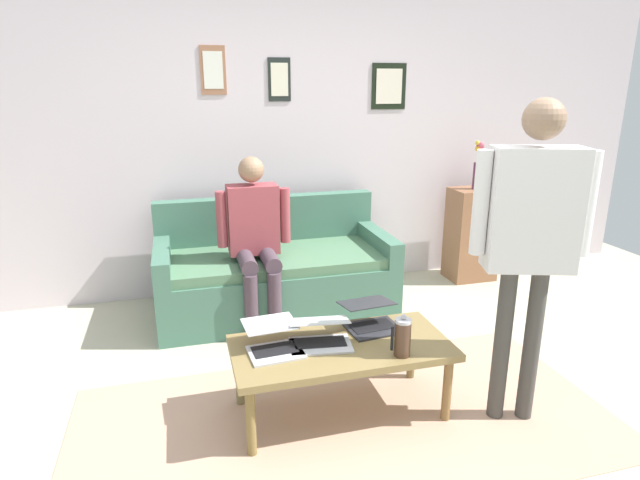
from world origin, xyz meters
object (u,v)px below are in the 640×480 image
object	(u,v)px
person_seated	(255,233)
person_standing	(531,225)
laptop_right	(273,342)
french_press	(402,337)
laptop_left	(371,319)
laptop_center	(320,336)
side_shelf	(472,234)
flower_vase	(478,167)
couch	(274,273)
coffee_table	(341,352)

from	to	relation	value
person_seated	person_standing	bearing A→B (deg)	126.74
laptop_right	french_press	world-z (taller)	french_press
laptop_left	laptop_center	xyz separation A→B (m)	(0.34, 0.12, -0.00)
laptop_right	side_shelf	size ratio (longest dim) A/B	0.41
flower_vase	person_seated	xyz separation A→B (m)	(2.10, 0.44, -0.33)
french_press	laptop_left	bearing A→B (deg)	-84.09
french_press	side_shelf	xyz separation A→B (m)	(-1.56, -1.91, -0.09)
laptop_left	person_standing	world-z (taller)	person_standing
french_press	person_seated	bearing A→B (deg)	-69.81
flower_vase	person_seated	world-z (taller)	flower_vase
person_seated	couch	bearing A→B (deg)	-128.29
laptop_center	person_seated	xyz separation A→B (m)	(0.16, -1.23, 0.27)
couch	laptop_left	xyz separation A→B (m)	(-0.32, 1.34, 0.16)
coffee_table	couch	bearing A→B (deg)	-86.52
laptop_center	laptop_right	xyz separation A→B (m)	(0.26, 0.00, 0.00)
side_shelf	laptop_right	bearing A→B (deg)	37.33
couch	flower_vase	world-z (taller)	flower_vase
couch	laptop_right	size ratio (longest dim) A/B	5.19
laptop_center	laptop_right	world-z (taller)	laptop_center
laptop_left	laptop_center	size ratio (longest dim) A/B	0.98
person_standing	person_seated	distance (m)	1.99
couch	laptop_center	size ratio (longest dim) A/B	5.00
laptop_right	coffee_table	bearing A→B (deg)	173.63
couch	laptop_right	world-z (taller)	couch
couch	french_press	size ratio (longest dim) A/B	7.86
couch	coffee_table	xyz separation A→B (m)	(-0.09, 1.50, 0.07)
couch	person_seated	size ratio (longest dim) A/B	1.44
laptop_right	person_standing	world-z (taller)	person_standing
couch	laptop_right	distance (m)	1.50
coffee_table	person_standing	distance (m)	1.19
coffee_table	laptop_left	distance (m)	0.30
coffee_table	laptop_center	bearing A→B (deg)	-22.32
laptop_left	person_standing	bearing A→B (deg)	145.70
coffee_table	person_standing	world-z (taller)	person_standing
laptop_center	person_standing	world-z (taller)	person_standing
laptop_center	side_shelf	world-z (taller)	side_shelf
coffee_table	french_press	bearing A→B (deg)	144.29
person_seated	laptop_left	bearing A→B (deg)	114.37
coffee_table	flower_vase	bearing A→B (deg)	-136.86
couch	french_press	xyz separation A→B (m)	(-0.36, 1.70, 0.22)
laptop_right	person_standing	distance (m)	1.46
couch	person_seated	world-z (taller)	person_seated
laptop_center	person_seated	size ratio (longest dim) A/B	0.29
couch	side_shelf	size ratio (longest dim) A/B	2.13
coffee_table	french_press	xyz separation A→B (m)	(-0.27, 0.19, 0.15)
coffee_table	laptop_left	xyz separation A→B (m)	(-0.23, -0.16, 0.09)
coffee_table	flower_vase	world-z (taller)	flower_vase
laptop_center	person_standing	distance (m)	1.24
french_press	person_seated	size ratio (longest dim) A/B	0.18
laptop_right	flower_vase	distance (m)	2.82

